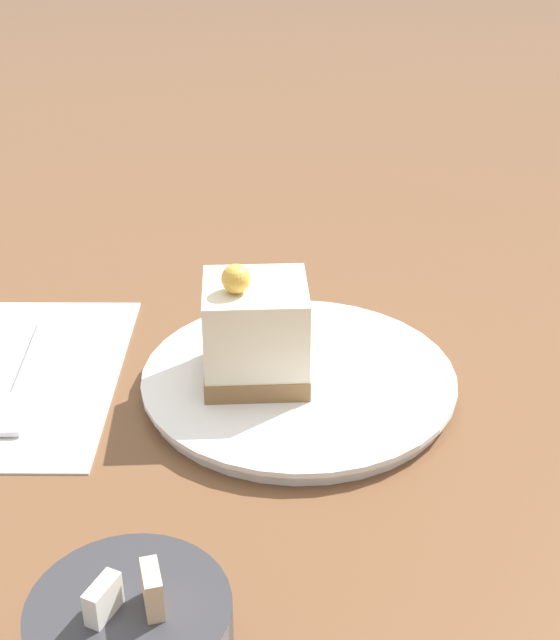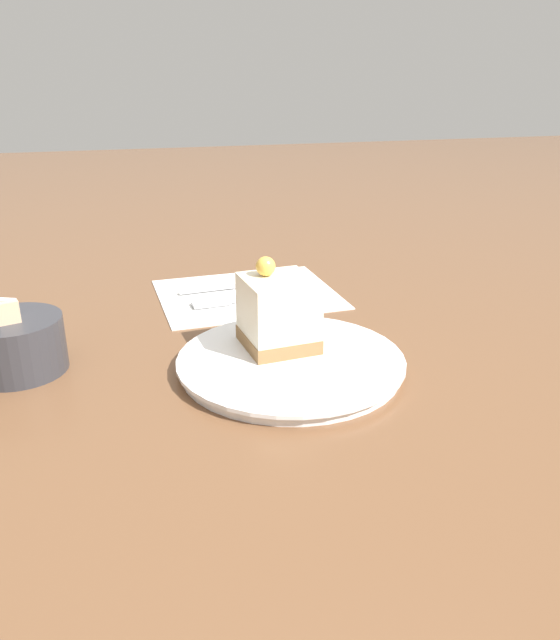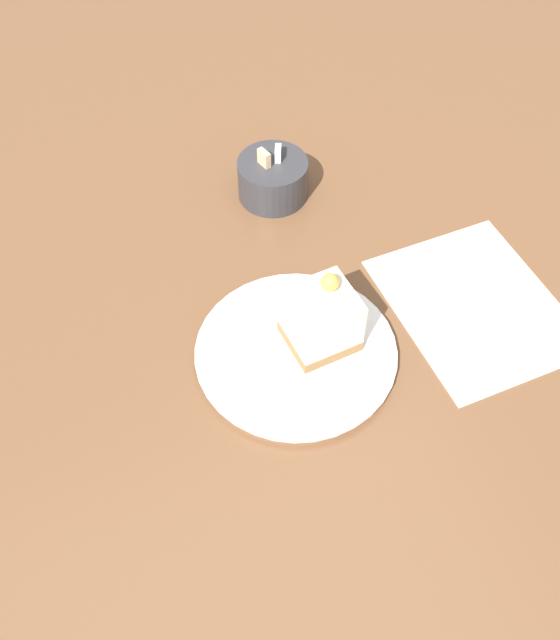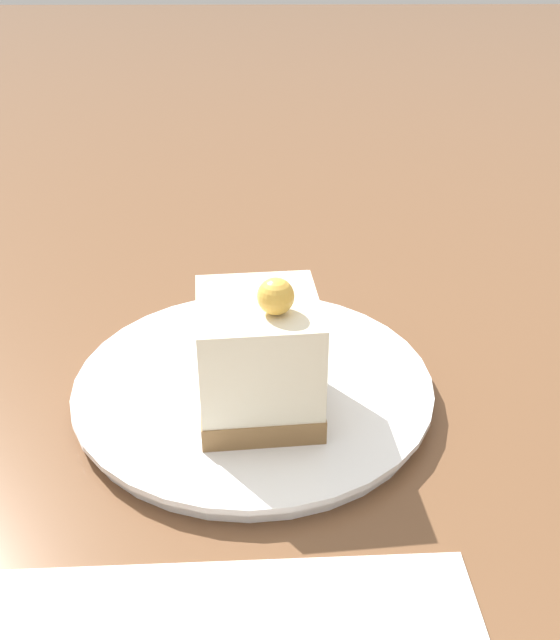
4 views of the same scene
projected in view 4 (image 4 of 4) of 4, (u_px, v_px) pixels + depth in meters
ground_plane at (199, 374)px, 0.49m from camera, size 4.00×4.00×0.00m
plate at (254, 386)px, 0.47m from camera, size 0.23×0.23×0.01m
cake_slice at (259, 357)px, 0.42m from camera, size 0.08×0.08×0.10m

